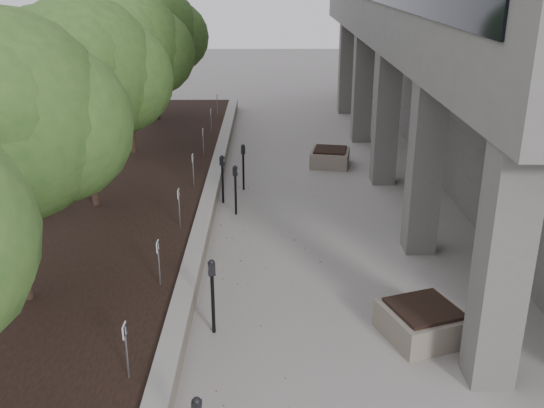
{
  "coord_description": "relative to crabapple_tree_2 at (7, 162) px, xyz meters",
  "views": [
    {
      "loc": [
        -0.18,
        -7.5,
        6.35
      ],
      "look_at": [
        -0.1,
        5.76,
        1.26
      ],
      "focal_mm": 40.92,
      "sensor_mm": 36.0,
      "label": 1
    }
  ],
  "objects": [
    {
      "name": "crabapple_tree_2",
      "position": [
        0.0,
        0.0,
        0.0
      ],
      "size": [
        4.6,
        4.0,
        5.44
      ],
      "primitive_type": null,
      "color": "#325821",
      "rests_on": "planting_bed"
    },
    {
      "name": "parking_sign_6",
      "position": [
        2.45,
        9.5,
        -2.24
      ],
      "size": [
        0.04,
        0.22,
        0.96
      ],
      "primitive_type": null,
      "color": "black",
      "rests_on": "planting_bed"
    },
    {
      "name": "crabapple_tree_4",
      "position": [
        0.0,
        10.0,
        0.0
      ],
      "size": [
        4.6,
        4.0,
        5.44
      ],
      "primitive_type": null,
      "color": "#325821",
      "rests_on": "planting_bed"
    },
    {
      "name": "parking_sign_3",
      "position": [
        2.45,
        0.5,
        -2.24
      ],
      "size": [
        0.04,
        0.22,
        0.96
      ],
      "primitive_type": null,
      "color": "black",
      "rests_on": "planting_bed"
    },
    {
      "name": "parking_sign_8",
      "position": [
        2.45,
        15.5,
        -2.24
      ],
      "size": [
        0.04,
        0.22,
        0.96
      ],
      "primitive_type": null,
      "color": "black",
      "rests_on": "planting_bed"
    },
    {
      "name": "parking_sign_5",
      "position": [
        2.45,
        6.5,
        -2.24
      ],
      "size": [
        0.04,
        0.22,
        0.96
      ],
      "primitive_type": null,
      "color": "black",
      "rests_on": "planting_bed"
    },
    {
      "name": "planter_back",
      "position": [
        6.72,
        9.74,
        -2.83
      ],
      "size": [
        1.47,
        1.47,
        0.59
      ],
      "primitive_type": null,
      "rotation": [
        0.0,
        0.0,
        -0.19
      ],
      "color": "gray",
      "rests_on": "ground"
    },
    {
      "name": "parking_meter_4",
      "position": [
        3.32,
        6.17,
        -2.41
      ],
      "size": [
        0.17,
        0.14,
        1.42
      ],
      "primitive_type": null,
      "rotation": [
        0.0,
        0.0,
        -0.37
      ],
      "color": "black",
      "rests_on": "ground"
    },
    {
      "name": "crabapple_tree_5",
      "position": [
        0.0,
        15.0,
        0.0
      ],
      "size": [
        4.6,
        4.0,
        5.44
      ],
      "primitive_type": null,
      "color": "#325821",
      "rests_on": "planting_bed"
    },
    {
      "name": "berry_scatter",
      "position": [
        4.7,
        2.0,
        -3.11
      ],
      "size": [
        3.3,
        14.1,
        0.02
      ],
      "primitive_type": null,
      "color": "maroon",
      "rests_on": "ground"
    },
    {
      "name": "crabapple_tree_3",
      "position": [
        0.0,
        5.0,
        0.0
      ],
      "size": [
        4.6,
        4.0,
        5.44
      ],
      "primitive_type": null,
      "color": "#325821",
      "rests_on": "planting_bed"
    },
    {
      "name": "parking_meter_3",
      "position": [
        3.73,
        5.28,
        -2.42
      ],
      "size": [
        0.16,
        0.13,
        1.41
      ],
      "primitive_type": null,
      "rotation": [
        0.0,
        0.0,
        -0.27
      ],
      "color": "black",
      "rests_on": "ground"
    },
    {
      "name": "retaining_wall",
      "position": [
        2.97,
        6.0,
        -2.87
      ],
      "size": [
        0.39,
        26.0,
        0.5
      ],
      "primitive_type": null,
      "color": "gray",
      "rests_on": "ground"
    },
    {
      "name": "parking_meter_5",
      "position": [
        3.86,
        7.29,
        -2.41
      ],
      "size": [
        0.16,
        0.13,
        1.43
      ],
      "primitive_type": null,
      "rotation": [
        0.0,
        0.0,
        0.22
      ],
      "color": "black",
      "rests_on": "ground"
    },
    {
      "name": "parking_sign_7",
      "position": [
        2.45,
        12.5,
        -2.24
      ],
      "size": [
        0.04,
        0.22,
        0.96
      ],
      "primitive_type": null,
      "color": "black",
      "rests_on": "planting_bed"
    },
    {
      "name": "parking_meter_2",
      "position": [
        3.6,
        -0.6,
        -2.37
      ],
      "size": [
        0.17,
        0.14,
        1.5
      ],
      "primitive_type": null,
      "rotation": [
        0.0,
        0.0,
        0.24
      ],
      "color": "black",
      "rests_on": "ground"
    },
    {
      "name": "planter_front",
      "position": [
        7.43,
        -0.75,
        -2.81
      ],
      "size": [
        1.69,
        1.69,
        0.62
      ],
      "primitive_type": null,
      "rotation": [
        0.0,
        0.0,
        0.34
      ],
      "color": "gray",
      "rests_on": "ground"
    },
    {
      "name": "parking_sign_2",
      "position": [
        2.45,
        -2.5,
        -2.24
      ],
      "size": [
        0.04,
        0.22,
        0.96
      ],
      "primitive_type": null,
      "color": "black",
      "rests_on": "planting_bed"
    },
    {
      "name": "parking_sign_4",
      "position": [
        2.45,
        3.5,
        -2.24
      ],
      "size": [
        0.04,
        0.22,
        0.96
      ],
      "primitive_type": null,
      "color": "black",
      "rests_on": "planting_bed"
    },
    {
      "name": "planting_bed",
      "position": [
        -0.7,
        6.0,
        -2.92
      ],
      "size": [
        7.0,
        26.0,
        0.4
      ],
      "primitive_type": "cube",
      "color": "black",
      "rests_on": "ground"
    }
  ]
}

